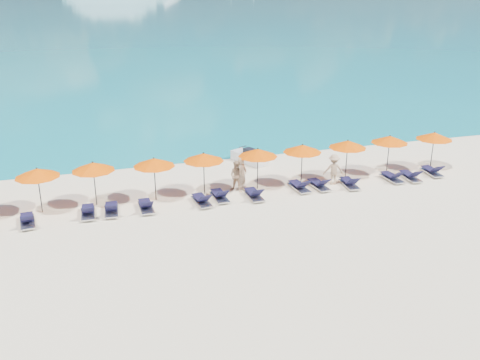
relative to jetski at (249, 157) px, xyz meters
name	(u,v)px	position (x,y,z in m)	size (l,w,h in m)	color
ground	(260,226)	(-2.44, -8.91, -0.37)	(1400.00, 1400.00, 0.00)	beige
jetski	(249,157)	(0.00, 0.00, 0.00)	(1.84, 2.66, 0.89)	silver
beachgoer_a	(242,175)	(-1.87, -4.42, 0.55)	(0.67, 0.44, 1.84)	tan
beachgoer_b	(237,176)	(-2.12, -4.35, 0.47)	(0.81, 0.47, 1.67)	tan
beachgoer_c	(334,169)	(3.22, -4.93, 0.49)	(1.10, 0.51, 1.71)	tan
umbrella_1	(37,173)	(-11.95, -4.23, 1.65)	(2.10, 2.10, 2.28)	black
umbrella_2	(93,167)	(-9.38, -4.09, 1.65)	(2.10, 2.10, 2.28)	black
umbrella_3	(154,162)	(-6.44, -4.30, 1.65)	(2.10, 2.10, 2.28)	black
umbrella_4	(204,157)	(-3.88, -4.22, 1.65)	(2.10, 2.10, 2.28)	black
umbrella_5	(258,153)	(-0.96, -4.31, 1.65)	(2.10, 2.10, 2.28)	black
umbrella_6	(302,148)	(1.58, -4.32, 1.65)	(2.10, 2.10, 2.28)	black
umbrella_7	(348,144)	(4.33, -4.28, 1.65)	(2.10, 2.10, 2.28)	black
umbrella_8	(390,139)	(7.09, -4.12, 1.65)	(2.10, 2.10, 2.28)	black
umbrella_9	(434,136)	(9.99, -4.26, 1.65)	(2.10, 2.10, 2.28)	black
lounger_2	(27,220)	(-12.54, -5.61, -0.13)	(0.77, 1.75, 0.66)	silver
lounger_3	(88,212)	(-9.84, -5.41, -0.13)	(0.69, 1.72, 0.66)	silver
lounger_4	(111,209)	(-8.76, -5.43, -0.13)	(0.76, 1.75, 0.66)	silver
lounger_5	(146,206)	(-7.12, -5.52, -0.13)	(0.63, 1.70, 0.66)	silver
lounger_6	(202,200)	(-4.35, -5.60, -0.13)	(0.79, 1.75, 0.66)	silver
lounger_7	(220,195)	(-3.33, -5.28, -0.13)	(0.66, 1.71, 0.66)	silver
lounger_8	(254,194)	(-1.61, -5.63, -0.13)	(0.64, 1.71, 0.66)	silver
lounger_9	(299,186)	(1.08, -5.25, -0.13)	(0.75, 1.74, 0.66)	silver
lounger_10	(319,184)	(2.19, -5.31, -0.13)	(0.75, 1.74, 0.66)	silver
lounger_11	(350,183)	(3.88, -5.60, -0.13)	(0.79, 1.76, 0.66)	silver
lounger_12	(392,177)	(6.60, -5.45, -0.13)	(0.67, 1.72, 0.66)	silver
lounger_13	(410,176)	(7.69, -5.60, -0.13)	(0.73, 1.74, 0.66)	silver
lounger_14	(432,171)	(9.37, -5.24, -0.13)	(0.76, 1.75, 0.66)	silver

